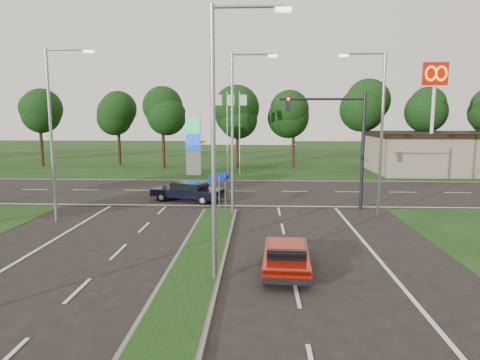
{
  "coord_description": "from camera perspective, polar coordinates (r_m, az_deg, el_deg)",
  "views": [
    {
      "loc": [
        2.27,
        -7.81,
        5.5
      ],
      "look_at": [
        1.28,
        14.83,
        2.2
      ],
      "focal_mm": 32.0,
      "sensor_mm": 36.0,
      "label": 1
    }
  ],
  "objects": [
    {
      "name": "red_sedan",
      "position": [
        15.72,
        6.19,
        -10.03
      ],
      "size": [
        1.8,
        3.97,
        1.07
      ],
      "rotation": [
        0.0,
        0.0,
        -0.05
      ],
      "color": "#971208",
      "rests_on": "ground"
    },
    {
      "name": "streetlight_median_far",
      "position": [
        23.85,
        -0.56,
        7.27
      ],
      "size": [
        2.53,
        0.22,
        9.0
      ],
      "color": "gray",
      "rests_on": "ground"
    },
    {
      "name": "cross_road",
      "position": [
        32.37,
        -1.56,
        -1.5
      ],
      "size": [
        160.0,
        12.0,
        0.02
      ],
      "primitive_type": "cube",
      "color": "black",
      "rests_on": "ground"
    },
    {
      "name": "gas_pylon",
      "position": [
        41.37,
        -5.95,
        5.05
      ],
      "size": [
        5.8,
        1.26,
        8.0
      ],
      "color": "silver",
      "rests_on": "ground"
    },
    {
      "name": "median_signs",
      "position": [
        24.61,
        -2.82,
        -0.58
      ],
      "size": [
        1.16,
        1.76,
        2.38
      ],
      "color": "gray",
      "rests_on": "ground"
    },
    {
      "name": "streetlight_right_far",
      "position": [
        24.7,
        17.96,
        6.91
      ],
      "size": [
        2.53,
        0.22,
        9.0
      ],
      "rotation": [
        0.0,
        0.0,
        3.14
      ],
      "color": "gray",
      "rests_on": "ground"
    },
    {
      "name": "treeline_far",
      "position": [
        47.81,
        -0.11,
        9.88
      ],
      "size": [
        6.0,
        6.0,
        9.9
      ],
      "color": "black",
      "rests_on": "ground"
    },
    {
      "name": "median_kerb",
      "position": [
        13.2,
        -7.94,
        -16.14
      ],
      "size": [
        2.0,
        26.0,
        0.12
      ],
      "primitive_type": "cube",
      "color": "slate",
      "rests_on": "ground"
    },
    {
      "name": "navy_sedan",
      "position": [
        28.6,
        -6.88,
        -1.46
      ],
      "size": [
        5.03,
        3.26,
        1.28
      ],
      "rotation": [
        0.0,
        0.0,
        1.26
      ],
      "color": "black",
      "rests_on": "ground"
    },
    {
      "name": "commercial_building",
      "position": [
        48.18,
        26.71,
        3.24
      ],
      "size": [
        16.0,
        9.0,
        4.0
      ],
      "primitive_type": "cube",
      "color": "gray",
      "rests_on": "ground"
    },
    {
      "name": "traffic_signal",
      "position": [
        26.29,
        13.36,
        6.22
      ],
      "size": [
        5.1,
        0.42,
        7.0
      ],
      "color": "black",
      "rests_on": "ground"
    },
    {
      "name": "mcdonalds_sign",
      "position": [
        42.85,
        24.49,
        10.88
      ],
      "size": [
        2.2,
        0.47,
        10.4
      ],
      "color": "silver",
      "rests_on": "ground"
    },
    {
      "name": "streetlight_left_far",
      "position": [
        24.24,
        -23.52,
        6.61
      ],
      "size": [
        2.53,
        0.22,
        9.0
      ],
      "color": "gray",
      "rests_on": "ground"
    },
    {
      "name": "streetlight_median_near",
      "position": [
        13.88,
        -2.77,
        6.53
      ],
      "size": [
        2.53,
        0.22,
        9.0
      ],
      "color": "gray",
      "rests_on": "ground"
    },
    {
      "name": "verge_far",
      "position": [
        63.09,
        0.43,
        3.29
      ],
      "size": [
        160.0,
        50.0,
        0.02
      ],
      "primitive_type": "cube",
      "color": "black",
      "rests_on": "ground"
    }
  ]
}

